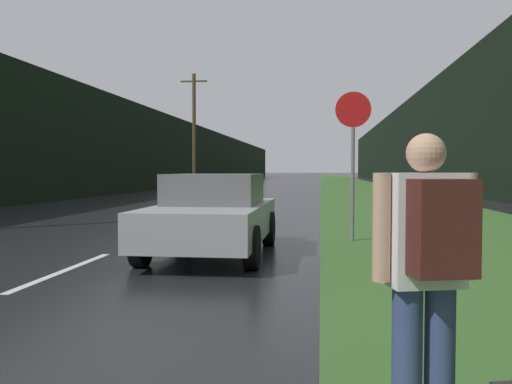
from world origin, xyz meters
The scene contains 10 objects.
grass_verge centered at (6.59, 40.00, 0.01)m, with size 6.00×240.00×0.02m, color #386028.
lane_stripe_b centered at (0.00, 8.14, 0.00)m, with size 0.12×3.00×0.01m, color silver.
lane_stripe_c centered at (0.00, 15.14, 0.00)m, with size 0.12×3.00×0.01m, color silver.
lane_stripe_d centered at (0.00, 22.14, 0.00)m, with size 0.12×3.00×0.01m, color silver.
treeline_far_side centered at (-9.59, 50.00, 2.96)m, with size 2.00×140.00×5.92m, color black.
treeline_near_side centered at (12.59, 50.00, 4.01)m, with size 2.00×140.00×8.01m, color black.
utility_pole_far centered at (-4.86, 36.57, 4.07)m, with size 1.80×0.24×7.87m.
stop_sign centered at (4.23, 11.80, 1.84)m, with size 0.70×0.07×2.97m.
hitchhiker_with_backpack centered at (4.14, 3.74, 0.93)m, with size 0.55×0.46×1.61m.
car_passing_near centered at (1.80, 9.86, 0.68)m, with size 1.85×4.08×1.36m.
Camera 1 is at (3.60, 0.90, 1.42)m, focal length 38.00 mm.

